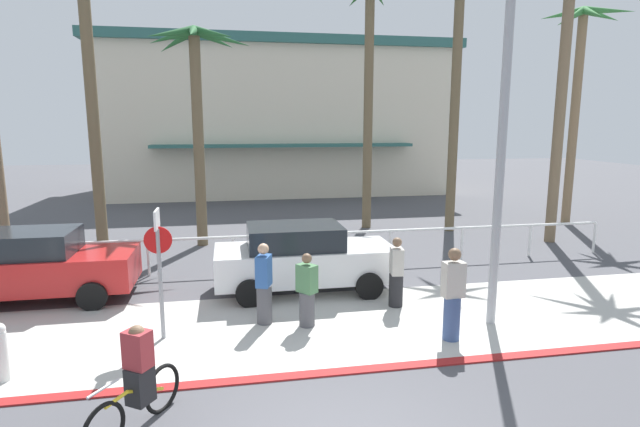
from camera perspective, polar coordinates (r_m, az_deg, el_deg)
ground_plane at (r=16.03m, az=-5.69°, el=-4.83°), size 80.00×80.00×0.00m
sidewalk_strip at (r=10.56m, az=-2.94°, el=-12.84°), size 44.00×4.00×0.02m
curb_paint at (r=8.77m, az=-1.13°, el=-17.85°), size 44.00×0.24×0.03m
building_backdrop at (r=32.11m, az=-5.06°, el=10.68°), size 20.52×10.45×8.85m
rail_fence at (r=14.38m, az=-5.24°, el=-3.13°), size 20.86×0.08×1.04m
stop_sign_bike_lane at (r=9.98m, az=-17.88°, el=-4.59°), size 0.52×0.56×2.56m
bollard_2 at (r=9.82m, az=-32.54°, el=-13.13°), size 0.20×0.20×1.00m
streetlight_curb at (r=10.37m, az=20.83°, el=10.29°), size 0.24×2.54×7.50m
palm_tree_2 at (r=17.71m, az=-25.06°, el=19.02°), size 3.25×3.11×10.03m
palm_tree_3 at (r=17.41m, az=-13.90°, el=14.68°), size 3.26×3.52×7.26m
palm_tree_4 at (r=20.18m, az=5.62°, el=17.97°), size 3.26×3.68×9.48m
palm_tree_5 at (r=20.17m, az=15.39°, el=18.24°), size 2.96×3.04×10.10m
palm_tree_6 at (r=19.42m, az=26.25°, el=17.17°), size 3.08×3.35×9.31m
palm_tree_7 at (r=23.47m, az=27.47°, el=14.41°), size 3.16×2.83×8.73m
car_red_1 at (r=13.57m, az=-29.79°, el=-5.13°), size 4.40×2.02×1.69m
car_white_2 at (r=12.49m, az=-2.01°, el=-5.00°), size 4.40×2.02×1.69m
cyclist_yellow_0 at (r=7.59m, az=-20.10°, el=-17.45°), size 1.05×1.55×1.50m
pedestrian_0 at (r=11.57m, az=8.68°, el=-6.98°), size 0.36×0.43×1.63m
pedestrian_1 at (r=10.02m, az=14.86°, el=-9.25°), size 0.41×0.33×1.84m
pedestrian_2 at (r=10.37m, az=-1.50°, el=-9.11°), size 0.45×0.48×1.56m
pedestrian_3 at (r=10.54m, az=-6.39°, el=-8.33°), size 0.41×0.46×1.73m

